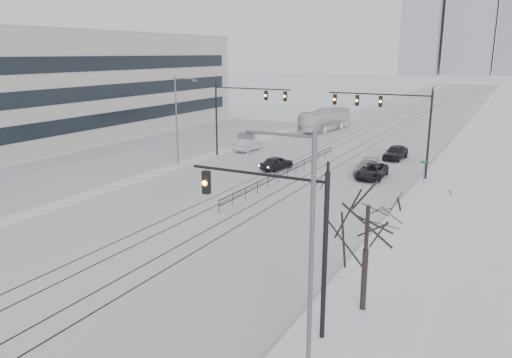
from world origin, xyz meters
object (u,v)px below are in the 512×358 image
at_px(sedan_nb_front, 372,171).
at_px(traffic_mast_near, 287,227).
at_px(box_truck, 325,120).
at_px(sedan_sb_inner, 277,163).
at_px(sedan_sb_outer, 249,145).
at_px(bare_tree, 368,217).
at_px(sedan_nb_far, 396,152).
at_px(sedan_nb_right, 366,168).

bearing_deg(sedan_nb_front, traffic_mast_near, -83.25).
bearing_deg(traffic_mast_near, box_truck, 108.61).
bearing_deg(sedan_sb_inner, sedan_nb_front, -162.32).
bearing_deg(sedan_sb_outer, bare_tree, 129.94).
relative_size(traffic_mast_near, sedan_sb_outer, 1.56).
relative_size(bare_tree, sedan_nb_far, 1.35).
bearing_deg(box_truck, sedan_sb_outer, 91.31).
bearing_deg(sedan_nb_front, bare_tree, -76.90).
bearing_deg(sedan_nb_front, box_truck, 117.60).
bearing_deg(sedan_nb_front, sedan_nb_right, 126.43).
height_order(sedan_sb_inner, sedan_sb_outer, sedan_sb_outer).
relative_size(bare_tree, sedan_sb_outer, 1.36).
height_order(traffic_mast_near, sedan_nb_right, traffic_mast_near).
distance_m(traffic_mast_near, sedan_nb_far, 37.47).
relative_size(sedan_sb_inner, sedan_nb_far, 0.88).
relative_size(sedan_sb_inner, sedan_nb_right, 0.90).
relative_size(bare_tree, box_truck, 0.53).
height_order(sedan_sb_outer, sedan_nb_far, sedan_nb_far).
bearing_deg(sedan_nb_far, sedan_sb_outer, -164.31).
distance_m(bare_tree, sedan_nb_front, 25.62).
bearing_deg(bare_tree, sedan_nb_front, 104.28).
bearing_deg(sedan_nb_right, sedan_nb_far, 78.87).
bearing_deg(sedan_nb_right, box_truck, 113.34).
xyz_separation_m(sedan_sb_inner, sedan_nb_far, (9.31, 10.49, 0.09)).
distance_m(sedan_sb_outer, box_truck, 19.40).
height_order(bare_tree, sedan_nb_far, bare_tree).
distance_m(sedan_sb_inner, box_truck, 26.98).
distance_m(sedan_nb_front, sedan_nb_far, 9.52).
xyz_separation_m(bare_tree, sedan_nb_far, (-6.23, 34.08, -3.72)).
distance_m(sedan_sb_outer, sedan_nb_right, 16.43).
bearing_deg(sedan_nb_right, bare_tree, -79.47).
height_order(sedan_nb_right, box_truck, box_truck).
bearing_deg(sedan_sb_inner, bare_tree, 135.12).
bearing_deg(sedan_sb_outer, sedan_sb_inner, 138.08).
bearing_deg(sedan_nb_right, sedan_sb_outer, 156.59).
xyz_separation_m(sedan_nb_front, sedan_nb_far, (0.02, 9.52, 0.10)).
distance_m(bare_tree, sedan_nb_right, 26.95).
distance_m(traffic_mast_near, bare_tree, 3.85).
relative_size(sedan_sb_inner, sedan_sb_outer, 0.88).
height_order(sedan_sb_outer, sedan_nb_right, sedan_sb_outer).
distance_m(sedan_sb_inner, sedan_sb_outer, 10.25).
distance_m(traffic_mast_near, sedan_nb_front, 28.09).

